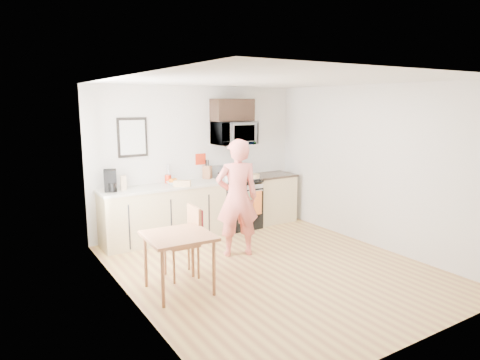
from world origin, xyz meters
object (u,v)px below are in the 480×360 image
range (237,205)px  chair (190,231)px  microwave (234,133)px  cake (253,177)px  person (237,198)px  dining_table (178,241)px

range → chair: bearing=-137.0°
range → microwave: size_ratio=1.53×
cake → range: bearing=146.8°
chair → cake: (1.96, 1.42, 0.35)m
range → chair: (-1.70, -1.59, 0.18)m
microwave → cake: bearing=-46.8°
person → cake: 1.48m
microwave → person: (-0.76, -1.35, -0.87)m
range → person: (-0.76, -1.25, 0.46)m
person → dining_table: person is taller
range → microwave: 1.33m
range → microwave: (-0.00, 0.10, 1.32)m
range → chair: range is taller
person → cake: person is taller
person → dining_table: 1.50m
person → range: bearing=-102.2°
dining_table → range: bearing=43.9°
microwave → chair: (-1.70, -1.69, -1.14)m
chair → cake: bearing=39.1°
range → cake: size_ratio=4.08×
chair → cake: cake is taller
dining_table → chair: bearing=48.1°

